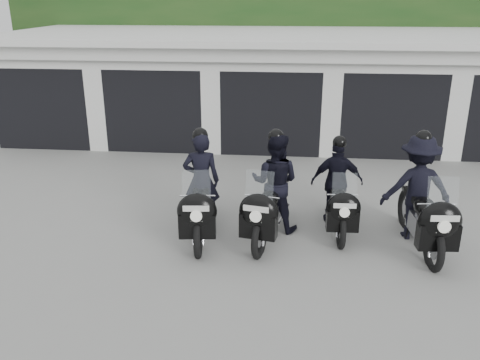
# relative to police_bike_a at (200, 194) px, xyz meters

# --- Properties ---
(ground) EXTENTS (80.00, 80.00, 0.00)m
(ground) POSITION_rel_police_bike_a_xyz_m (1.01, -0.63, -0.76)
(ground) COLOR gray
(ground) RESTS_ON ground
(garage_block) EXTENTS (16.40, 6.80, 2.96)m
(garage_block) POSITION_rel_police_bike_a_xyz_m (1.01, 7.43, 0.66)
(garage_block) COLOR silver
(garage_block) RESTS_ON ground
(background_vegetation) EXTENTS (20.00, 3.90, 5.80)m
(background_vegetation) POSITION_rel_police_bike_a_xyz_m (1.38, 12.29, 2.01)
(background_vegetation) COLOR #183B15
(background_vegetation) RESTS_ON ground
(police_bike_a) EXTENTS (0.80, 2.21, 1.93)m
(police_bike_a) POSITION_rel_police_bike_a_xyz_m (0.00, 0.00, 0.00)
(police_bike_a) COLOR black
(police_bike_a) RESTS_ON ground
(police_bike_b) EXTENTS (1.06, 2.19, 1.93)m
(police_bike_b) POSITION_rel_police_bike_a_xyz_m (1.24, 0.17, 0.05)
(police_bike_b) COLOR black
(police_bike_b) RESTS_ON ground
(police_bike_c) EXTENTS (0.96, 1.99, 1.73)m
(police_bike_c) POSITION_rel_police_bike_a_xyz_m (2.40, 0.57, -0.03)
(police_bike_c) COLOR black
(police_bike_c) RESTS_ON ground
(police_bike_d) EXTENTS (1.24, 2.29, 1.99)m
(police_bike_d) POSITION_rel_police_bike_a_xyz_m (3.72, 0.09, 0.08)
(police_bike_d) COLOR black
(police_bike_d) RESTS_ON ground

